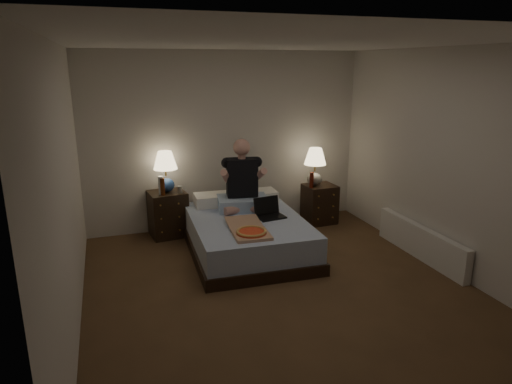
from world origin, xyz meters
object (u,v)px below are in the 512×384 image
object	(u,v)px
nightstand_left	(168,214)
water_bottle	(161,185)
bed	(247,235)
soda_can	(180,190)
lamp_left	(166,172)
person	(242,175)
beer_bottle_left	(163,187)
beer_bottle_right	(312,180)
pizza_box	(251,233)
nightstand_right	(319,204)
radiator	(421,242)
laptop	(271,209)
lamp_right	(315,167)

from	to	relation	value
nightstand_left	water_bottle	xyz separation A→B (m)	(-0.08, -0.10, 0.44)
bed	soda_can	distance (m)	1.16
lamp_left	person	world-z (taller)	person
beer_bottle_left	beer_bottle_right	xyz separation A→B (m)	(2.11, -0.13, -0.05)
pizza_box	soda_can	bearing A→B (deg)	115.56
nightstand_left	person	bearing A→B (deg)	-36.60
nightstand_right	bed	bearing A→B (deg)	-154.22
bed	nightstand_right	bearing A→B (deg)	30.94
lamp_left	soda_can	world-z (taller)	lamp_left
water_bottle	radiator	world-z (taller)	water_bottle
water_bottle	soda_can	world-z (taller)	water_bottle
pizza_box	beer_bottle_left	bearing A→B (deg)	123.44
soda_can	radiator	distance (m)	3.17
nightstand_left	laptop	bearing A→B (deg)	-47.68
nightstand_right	beer_bottle_left	distance (m)	2.34
bed	laptop	size ratio (longest dim) A/B	5.31
bed	nightstand_left	distance (m)	1.26
beer_bottle_right	pizza_box	bearing A→B (deg)	-136.49
beer_bottle_right	radiator	world-z (taller)	beer_bottle_right
pizza_box	beer_bottle_right	bearing A→B (deg)	46.90
lamp_right	beer_bottle_right	world-z (taller)	lamp_right
lamp_left	bed	bearing A→B (deg)	-47.28
bed	lamp_right	bearing A→B (deg)	33.07
pizza_box	radiator	xyz separation A→B (m)	(2.11, -0.24, -0.29)
lamp_left	radiator	world-z (taller)	lamp_left
lamp_left	radiator	distance (m)	3.41
nightstand_right	beer_bottle_left	xyz separation A→B (m)	(-2.30, 0.03, 0.45)
soda_can	pizza_box	bearing A→B (deg)	-67.83
water_bottle	radiator	size ratio (longest dim) A/B	0.16
nightstand_right	beer_bottle_right	bearing A→B (deg)	-157.14
beer_bottle_right	lamp_left	bearing A→B (deg)	172.46
lamp_right	laptop	distance (m)	1.32
person	lamp_left	bearing A→B (deg)	159.17
nightstand_left	soda_can	distance (m)	0.41
nightstand_left	soda_can	xyz separation A→B (m)	(0.16, -0.12, 0.36)
soda_can	pizza_box	world-z (taller)	soda_can
nightstand_right	pizza_box	size ratio (longest dim) A/B	0.76
bed	nightstand_right	world-z (taller)	nightstand_right
bed	radiator	size ratio (longest dim) A/B	1.13
laptop	water_bottle	bearing A→B (deg)	136.16
laptop	pizza_box	xyz separation A→B (m)	(-0.43, -0.53, -0.08)
lamp_left	nightstand_left	bearing A→B (deg)	-99.58
lamp_right	beer_bottle_left	world-z (taller)	lamp_right
water_bottle	beer_bottle_left	xyz separation A→B (m)	(0.02, -0.03, -0.01)
lamp_right	radiator	world-z (taller)	lamp_right
lamp_left	beer_bottle_left	size ratio (longest dim) A/B	2.43
soda_can	nightstand_left	bearing A→B (deg)	144.22
bed	radiator	distance (m)	2.14
lamp_right	beer_bottle_right	size ratio (longest dim) A/B	2.43
radiator	nightstand_left	bearing A→B (deg)	148.40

